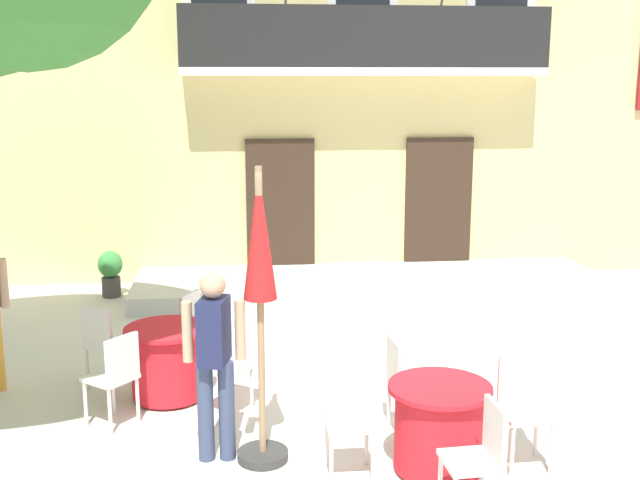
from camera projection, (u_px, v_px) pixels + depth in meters
ground_plane at (366, 399)px, 8.00m from camera, size 120.00×120.00×0.00m
building_facade at (345, 50)px, 14.11m from camera, size 13.00×5.09×7.50m
entrance_step_platform at (368, 284)px, 12.00m from camera, size 7.12×1.88×0.25m
cafe_table_near_tree at (439, 427)px, 6.47m from camera, size 0.86×0.86×0.76m
cafe_chair_near_tree_0 at (351, 419)px, 6.30m from camera, size 0.40×0.40×0.91m
cafe_chair_near_tree_1 at (481, 453)px, 5.73m from camera, size 0.42×0.42×0.91m
cafe_chair_near_tree_2 at (523, 404)px, 6.60m from camera, size 0.41×0.41×0.91m
cafe_chair_near_tree_3 at (404, 379)px, 7.15m from camera, size 0.43×0.43×0.91m
cafe_table_middle at (168, 362)px, 7.96m from camera, size 0.86×0.86×0.76m
cafe_chair_middle_0 at (199, 327)px, 8.64m from camera, size 0.54×0.54×0.91m
cafe_chair_middle_1 at (104, 341)px, 8.18m from camera, size 0.55×0.55×0.91m
cafe_chair_middle_2 at (116, 373)px, 7.28m from camera, size 0.56×0.56×0.91m
cafe_chair_middle_3 at (231, 360)px, 7.64m from camera, size 0.56×0.56×0.91m
cafe_umbrella at (260, 273)px, 6.40m from camera, size 0.44×0.44×2.55m
ground_planter_left at (111, 271)px, 11.71m from camera, size 0.36×0.36×0.70m
pedestrian_mid_plaza at (215, 355)px, 6.56m from camera, size 0.53×0.38×1.67m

